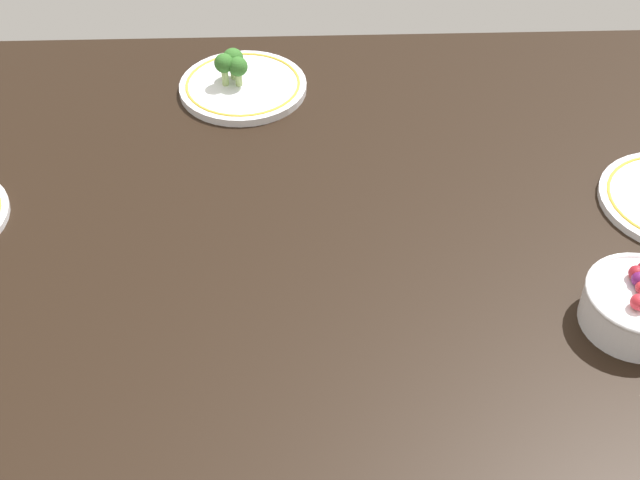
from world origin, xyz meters
The scene contains 3 objects.
dining_table centered at (0.00, 0.00, 2.00)cm, with size 144.91×115.84×4.00cm, color black.
bowl_berries centered at (-39.03, 14.32, 7.17)cm, with size 13.90×13.90×7.39cm.
plate_broccoli centered at (12.00, -40.10, 5.38)cm, with size 21.66×21.66×7.11cm.
Camera 1 is at (2.87, 85.21, 85.93)cm, focal length 48.35 mm.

